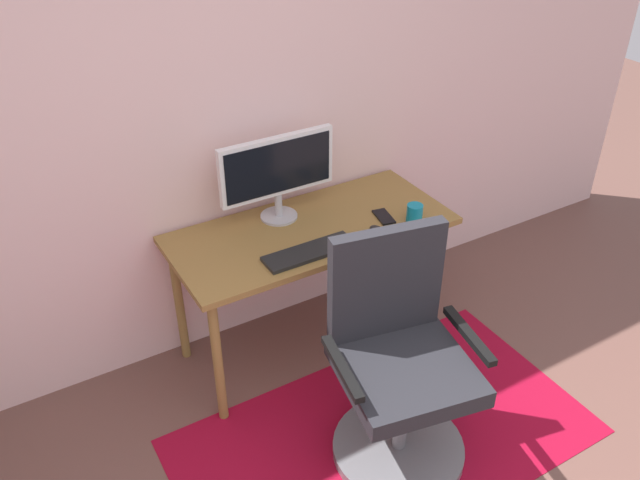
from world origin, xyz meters
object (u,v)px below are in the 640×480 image
object	(u,v)px
monitor	(277,170)
coffee_cup	(415,213)
cell_phone	(384,217)
office_chair	(398,374)
desk	(312,241)
computer_mouse	(378,231)
keyboard	(310,252)

from	to	relation	value
monitor	coffee_cup	size ratio (longest dim) A/B	6.62
monitor	cell_phone	bearing A→B (deg)	-30.95
coffee_cup	office_chair	distance (m)	0.81
desk	computer_mouse	bearing A→B (deg)	-41.88
desk	coffee_cup	size ratio (longest dim) A/B	15.48
desk	cell_phone	size ratio (longest dim) A/B	9.64
coffee_cup	computer_mouse	bearing A→B (deg)	-177.44
computer_mouse	office_chair	world-z (taller)	office_chair
computer_mouse	desk	bearing A→B (deg)	138.12
desk	cell_phone	world-z (taller)	cell_phone
desk	keyboard	xyz separation A→B (m)	(-0.12, -0.19, 0.09)
coffee_cup	office_chair	bearing A→B (deg)	-130.65
monitor	office_chair	distance (m)	1.08
office_chair	computer_mouse	bearing A→B (deg)	75.20
monitor	keyboard	xyz separation A→B (m)	(-0.03, -0.35, -0.25)
desk	office_chair	bearing A→B (deg)	-92.08
monitor	office_chair	bearing A→B (deg)	-86.16
monitor	computer_mouse	size ratio (longest dim) A/B	5.55
computer_mouse	office_chair	xyz separation A→B (m)	(-0.26, -0.55, -0.31)
desk	monitor	distance (m)	0.38
coffee_cup	desk	bearing A→B (deg)	156.08
keyboard	coffee_cup	bearing A→B (deg)	-1.16
desk	computer_mouse	xyz separation A→B (m)	(0.24, -0.21, 0.10)
desk	cell_phone	distance (m)	0.37
cell_phone	keyboard	bearing A→B (deg)	-158.22
keyboard	computer_mouse	distance (m)	0.35
monitor	computer_mouse	xyz separation A→B (m)	(0.32, -0.37, -0.24)
keyboard	office_chair	bearing A→B (deg)	-81.10
coffee_cup	keyboard	bearing A→B (deg)	178.84
desk	keyboard	bearing A→B (deg)	-121.72
monitor	office_chair	world-z (taller)	monitor
monitor	coffee_cup	world-z (taller)	monitor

